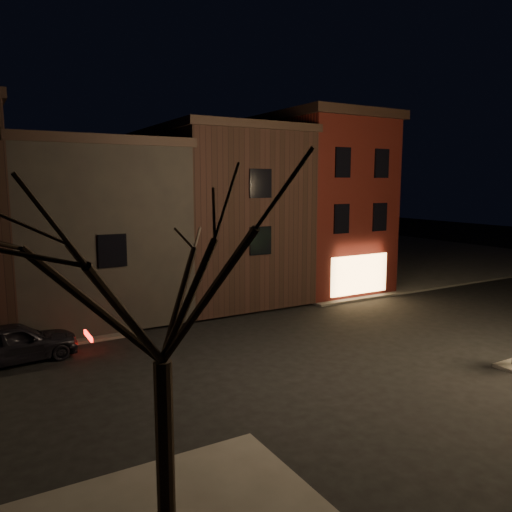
% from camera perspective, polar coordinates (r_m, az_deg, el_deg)
% --- Properties ---
extents(ground, '(120.00, 120.00, 0.00)m').
position_cam_1_polar(ground, '(20.13, 4.81, -10.66)').
color(ground, black).
rests_on(ground, ground).
extents(sidewalk_far_right, '(30.00, 30.00, 0.12)m').
position_cam_1_polar(sidewalk_far_right, '(47.59, 10.79, 0.40)').
color(sidewalk_far_right, '#2D2B28').
rests_on(sidewalk_far_right, ground).
extents(corner_building, '(6.50, 8.50, 10.50)m').
position_cam_1_polar(corner_building, '(31.42, 7.02, 6.22)').
color(corner_building, '#410F0B').
rests_on(corner_building, ground).
extents(row_building_a, '(7.30, 10.30, 9.40)m').
position_cam_1_polar(row_building_a, '(28.93, -4.61, 4.95)').
color(row_building_a, black).
rests_on(row_building_a, ground).
extents(row_building_b, '(7.80, 10.30, 8.40)m').
position_cam_1_polar(row_building_b, '(26.66, -18.81, 3.15)').
color(row_building_b, black).
rests_on(row_building_b, ground).
extents(bare_tree_left, '(5.60, 5.60, 7.50)m').
position_cam_1_polar(bare_tree_left, '(9.12, -11.02, 1.13)').
color(bare_tree_left, black).
rests_on(bare_tree_left, sidewalk_near_left).
extents(parked_car_a, '(4.56, 2.19, 1.50)m').
position_cam_1_polar(parked_car_a, '(20.53, -25.92, -8.91)').
color(parked_car_a, black).
rests_on(parked_car_a, ground).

